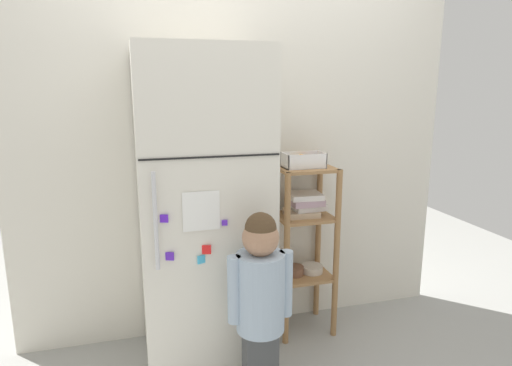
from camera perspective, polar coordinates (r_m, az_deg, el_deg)
name	(u,v)px	position (r m, az deg, el deg)	size (l,w,h in m)	color
ground_plane	(257,350)	(2.80, 0.07, -20.63)	(6.00, 6.00, 0.00)	#999993
kitchen_wall_back	(241,155)	(2.72, -1.94, 3.59)	(2.71, 0.03, 2.22)	silver
refrigerator	(203,213)	(2.40, -6.82, -3.80)	(0.66, 0.63, 1.72)	silver
child_standing	(260,292)	(2.13, 0.57, -13.78)	(0.31, 0.23, 0.97)	#484A4C
pantry_shelf_unit	(304,231)	(2.76, 6.17, -6.11)	(0.35, 0.31, 1.05)	#9E7247
fruit_bin	(304,161)	(2.65, 6.17, 2.80)	(0.24, 0.14, 0.09)	white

